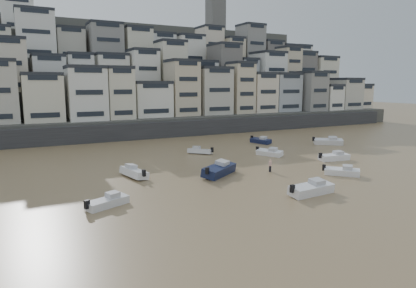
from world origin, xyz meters
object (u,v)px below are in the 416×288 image
boat_c (219,168)px  boat_d (334,156)px  person_pink (270,166)px  boat_h (200,150)px  boat_j (107,200)px  boat_e (269,152)px  boat_a (311,187)px  boat_f (134,171)px  boat_i (261,140)px  boat_g (328,141)px  boat_b (342,170)px

boat_c → boat_d: 20.49m
boat_c → person_pink: (6.99, -1.55, -0.05)m
boat_h → boat_j: 28.86m
boat_d → boat_e: (-6.67, 7.60, -0.08)m
boat_a → boat_e: bearing=61.0°
boat_a → boat_e: 21.75m
boat_a → person_pink: 10.76m
boat_c → person_pink: size_ratio=3.89×
boat_f → boat_c: bearing=-123.6°
boat_i → boat_c: bearing=-59.9°
boat_i → boat_j: boat_i is taller
boat_f → boat_j: boat_f is taller
boat_h → boat_j: boat_j is taller
boat_d → boat_f: size_ratio=0.97×
boat_i → boat_g: bearing=41.2°
boat_a → boat_c: (-4.50, 12.02, 0.12)m
boat_c → boat_g: (30.93, 11.47, -0.12)m
boat_j → boat_b: bearing=-25.7°
boat_a → person_pink: bearing=73.0°
boat_c → boat_d: bearing=-33.4°
boat_d → boat_f: 30.82m
boat_i → boat_j: (-35.98, -25.02, -0.05)m
boat_a → boat_b: boat_a is taller
boat_e → boat_i: boat_i is taller
boat_d → boat_e: bearing=139.4°
boat_e → person_pink: (-6.82, -9.19, 0.21)m
boat_h → boat_i: boat_i is taller
boat_a → boat_e: (9.32, 19.65, -0.14)m
boat_c → boat_e: (13.82, 7.63, -0.26)m
boat_b → boat_g: 25.37m
boat_c → boat_j: bearing=167.2°
boat_a → boat_c: bearing=106.9°
boat_e → boat_i: 13.18m
boat_b → boat_f: bearing=-158.7°
boat_c → boat_j: size_ratio=1.45×
boat_b → boat_e: boat_e is taller
boat_f → boat_e: bearing=-92.5°
boat_b → boat_c: boat_c is taller
boat_d → boat_g: (10.44, 11.45, 0.07)m
boat_f → boat_i: (30.34, 14.83, -0.07)m
boat_d → boat_i: boat_d is taller
boat_b → boat_e: size_ratio=0.98×
boat_g → boat_i: size_ratio=1.18×
boat_g → person_pink: person_pink is taller
boat_g → person_pink: bearing=-115.8°
boat_b → boat_i: (6.28, 26.55, 0.04)m
boat_c → boat_f: (-10.03, 4.27, -0.17)m
boat_j → person_pink: bearing=-11.8°
boat_g → boat_i: bearing=180.0°
boat_c → boat_i: boat_c is taller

